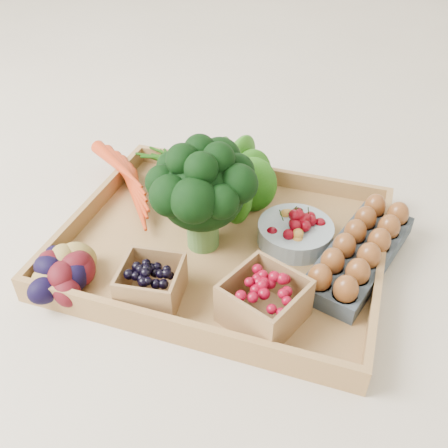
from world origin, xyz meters
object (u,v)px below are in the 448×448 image
(cherry_bowl, at_px, (295,233))
(egg_carton, at_px, (359,256))
(tray, at_px, (224,247))
(broccoli, at_px, (202,211))

(cherry_bowl, height_order, egg_carton, cherry_bowl)
(tray, distance_m, egg_carton, 0.24)
(broccoli, height_order, egg_carton, broccoli)
(tray, height_order, egg_carton, egg_carton)
(tray, height_order, broccoli, broccoli)
(cherry_bowl, bearing_deg, egg_carton, -11.71)
(cherry_bowl, xyz_separation_m, egg_carton, (0.12, -0.02, -0.00))
(cherry_bowl, bearing_deg, tray, -157.86)
(tray, relative_size, egg_carton, 2.02)
(broccoli, bearing_deg, tray, 19.54)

